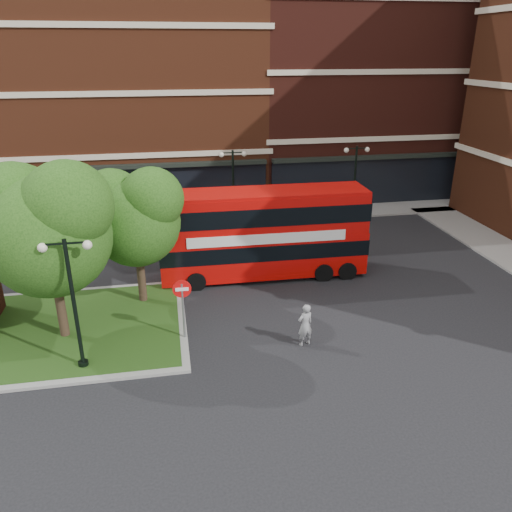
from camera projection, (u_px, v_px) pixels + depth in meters
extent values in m
plane|color=black|center=(235.00, 356.00, 18.80)|extent=(120.00, 120.00, 0.00)
cube|color=slate|center=(201.00, 219.00, 33.76)|extent=(44.00, 3.00, 0.12)
cube|color=#622C17|center=(80.00, 104.00, 36.59)|extent=(26.00, 12.00, 14.00)
cube|color=#471911|center=(364.00, 86.00, 39.85)|extent=(18.00, 12.00, 16.00)
cube|color=gray|center=(29.00, 333.00, 20.17)|extent=(12.60, 7.60, 0.12)
cube|color=#19380F|center=(29.00, 333.00, 20.17)|extent=(12.00, 7.00, 0.15)
cylinder|color=#2D2116|center=(59.00, 294.00, 19.24)|extent=(0.36, 0.36, 3.92)
sphere|color=#1A4010|center=(49.00, 236.00, 18.33)|extent=(4.60, 4.60, 4.60)
sphere|color=#1A4010|center=(16.00, 208.00, 18.41)|extent=(3.45, 3.45, 3.45)
sphere|color=#1A4010|center=(68.00, 205.00, 17.58)|extent=(3.22, 3.22, 3.22)
cylinder|color=#2D2116|center=(140.00, 268.00, 22.09)|extent=(0.36, 0.36, 3.47)
sphere|color=#1A4010|center=(136.00, 223.00, 21.28)|extent=(3.80, 3.80, 3.80)
sphere|color=#1A4010|center=(112.00, 202.00, 21.34)|extent=(2.85, 2.85, 2.85)
sphere|color=#1A4010|center=(152.00, 199.00, 20.64)|extent=(2.66, 2.66, 2.66)
cylinder|color=black|center=(75.00, 307.00, 17.11)|extent=(0.14, 0.14, 5.00)
cylinder|color=black|center=(84.00, 365.00, 18.01)|extent=(0.36, 0.36, 0.30)
cube|color=black|center=(65.00, 243.00, 16.21)|extent=(1.40, 0.06, 0.06)
sphere|color=#F2EACC|center=(42.00, 248.00, 16.13)|extent=(0.32, 0.32, 0.32)
sphere|color=#F2EACC|center=(87.00, 245.00, 16.36)|extent=(0.32, 0.32, 0.32)
cylinder|color=black|center=(233.00, 190.00, 31.34)|extent=(0.14, 0.14, 5.00)
cylinder|color=black|center=(234.00, 225.00, 32.24)|extent=(0.36, 0.36, 0.30)
cube|color=black|center=(233.00, 153.00, 30.44)|extent=(1.40, 0.06, 0.06)
sphere|color=#F2EACC|center=(221.00, 155.00, 30.36)|extent=(0.32, 0.32, 0.32)
sphere|color=#F2EACC|center=(244.00, 154.00, 30.60)|extent=(0.32, 0.32, 0.32)
cylinder|color=black|center=(354.00, 184.00, 32.67)|extent=(0.14, 0.14, 5.00)
cylinder|color=black|center=(352.00, 218.00, 33.57)|extent=(0.36, 0.36, 0.30)
cube|color=black|center=(357.00, 148.00, 31.77)|extent=(1.40, 0.06, 0.06)
sphere|color=#F2EACC|center=(346.00, 150.00, 31.69)|extent=(0.32, 0.32, 0.32)
sphere|color=#F2EACC|center=(367.00, 149.00, 31.92)|extent=(0.32, 0.32, 0.32)
cube|color=#B90907|center=(263.00, 250.00, 25.00)|extent=(10.21, 2.46, 1.94)
cube|color=#B90907|center=(263.00, 213.00, 24.26)|extent=(10.11, 2.44, 1.94)
cube|color=black|center=(263.00, 211.00, 24.22)|extent=(10.21, 2.46, 0.88)
cube|color=silver|center=(268.00, 239.00, 23.53)|extent=(7.63, 0.15, 0.51)
imported|color=gray|center=(305.00, 325.00, 19.18)|extent=(0.74, 0.59, 1.76)
imported|color=#B7BABF|center=(97.00, 224.00, 30.60)|extent=(4.51, 2.19, 1.48)
imported|color=white|center=(249.00, 217.00, 32.21)|extent=(4.19, 1.85, 1.34)
cylinder|color=slate|center=(183.00, 312.00, 19.39)|extent=(0.09, 0.09, 2.47)
cylinder|color=red|center=(182.00, 289.00, 19.00)|extent=(0.72, 0.07, 0.72)
cube|color=white|center=(182.00, 289.00, 19.00)|extent=(0.51, 0.06, 0.13)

